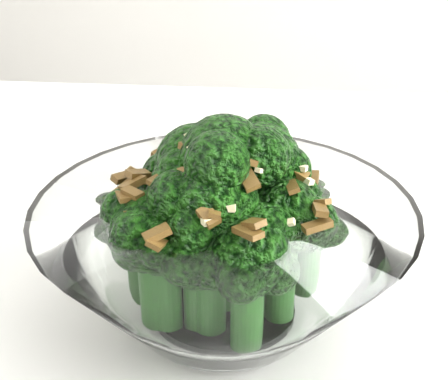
% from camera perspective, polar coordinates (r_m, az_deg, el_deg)
% --- Properties ---
extents(table, '(1.35, 1.05, 0.75)m').
position_cam_1_polar(table, '(0.58, 7.53, -9.88)').
color(table, white).
rests_on(table, ground).
extents(broccoli_dish, '(0.25, 0.25, 0.15)m').
position_cam_1_polar(broccoli_dish, '(0.41, -0.23, -5.26)').
color(broccoli_dish, white).
rests_on(broccoli_dish, table).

